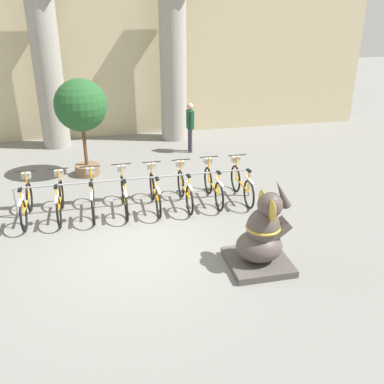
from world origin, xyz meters
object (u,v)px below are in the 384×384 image
(bicycle_7, at_px, (242,183))
(potted_tree, at_px, (81,108))
(bicycle_1, at_px, (60,200))
(bicycle_2, at_px, (92,197))
(bicycle_5, at_px, (185,189))
(bicycle_6, at_px, (213,185))
(bicycle_4, at_px, (155,192))
(elephant_statue, at_px, (262,238))
(bicycle_3, at_px, (124,194))
(person_pedestrian, at_px, (190,123))
(bicycle_0, at_px, (26,203))

(bicycle_7, bearing_deg, potted_tree, 145.91)
(bicycle_1, distance_m, bicycle_2, 0.75)
(bicycle_5, bearing_deg, bicycle_6, 4.50)
(bicycle_4, distance_m, elephant_statue, 3.40)
(bicycle_6, height_order, elephant_statue, elephant_statue)
(bicycle_2, xyz_separation_m, bicycle_3, (0.75, 0.00, 0.00))
(person_pedestrian, distance_m, potted_tree, 3.85)
(bicycle_1, relative_size, bicycle_5, 1.00)
(bicycle_3, distance_m, person_pedestrian, 4.85)
(bicycle_7, distance_m, elephant_statue, 3.09)
(elephant_statue, relative_size, potted_tree, 0.63)
(bicycle_0, distance_m, bicycle_5, 3.74)
(bicycle_0, distance_m, bicycle_6, 4.49)
(bicycle_2, distance_m, bicycle_4, 1.50)
(bicycle_4, xyz_separation_m, bicycle_7, (2.25, 0.04, 0.00))
(bicycle_1, bearing_deg, bicycle_0, -179.32)
(bicycle_0, bearing_deg, bicycle_6, 0.70)
(bicycle_3, height_order, bicycle_7, same)
(bicycle_3, height_order, bicycle_4, same)
(bicycle_7, distance_m, potted_tree, 4.94)
(bicycle_4, distance_m, potted_tree, 3.49)
(person_pedestrian, relative_size, potted_tree, 0.60)
(bicycle_1, distance_m, bicycle_4, 2.25)
(person_pedestrian, bearing_deg, bicycle_0, -139.50)
(bicycle_5, bearing_deg, bicycle_0, 179.94)
(bicycle_0, bearing_deg, bicycle_4, -0.25)
(bicycle_7, height_order, person_pedestrian, person_pedestrian)
(bicycle_6, bearing_deg, elephant_statue, -87.83)
(potted_tree, bearing_deg, bicycle_3, -71.49)
(bicycle_3, height_order, bicycle_6, same)
(bicycle_3, relative_size, person_pedestrian, 1.07)
(bicycle_2, xyz_separation_m, bicycle_7, (3.74, 0.03, 0.00))
(bicycle_3, xyz_separation_m, elephant_statue, (2.36, -3.00, 0.18))
(bicycle_7, relative_size, person_pedestrian, 1.07)
(bicycle_6, height_order, potted_tree, potted_tree)
(elephant_statue, bearing_deg, potted_tree, 119.92)
(bicycle_0, distance_m, bicycle_2, 1.50)
(bicycle_0, distance_m, bicycle_7, 5.24)
(bicycle_4, relative_size, bicycle_7, 1.00)
(bicycle_2, bearing_deg, bicycle_3, 0.26)
(bicycle_4, distance_m, bicycle_6, 1.50)
(bicycle_2, bearing_deg, bicycle_0, 179.75)
(bicycle_2, relative_size, elephant_statue, 1.00)
(bicycle_2, relative_size, bicycle_4, 1.00)
(bicycle_2, xyz_separation_m, bicycle_4, (1.50, -0.01, 0.00))
(bicycle_2, height_order, person_pedestrian, person_pedestrian)
(bicycle_0, xyz_separation_m, elephant_statue, (4.61, -3.00, 0.18))
(bicycle_0, bearing_deg, bicycle_3, -0.08)
(elephant_statue, bearing_deg, bicycle_4, 118.39)
(bicycle_7, bearing_deg, elephant_statue, -101.84)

